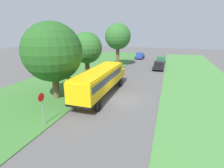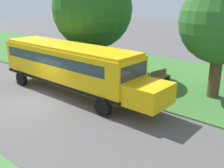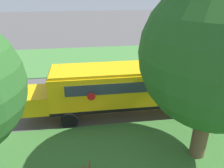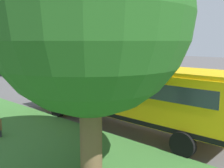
{
  "view_description": "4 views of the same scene",
  "coord_description": "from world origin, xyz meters",
  "px_view_note": "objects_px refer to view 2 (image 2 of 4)",
  "views": [
    {
      "loc": [
        4.48,
        -17.33,
        7.4
      ],
      "look_at": [
        -1.3,
        0.51,
        1.53
      ],
      "focal_mm": 28.0,
      "sensor_mm": 36.0,
      "label": 1
    },
    {
      "loc": [
        7.94,
        13.08,
        5.96
      ],
      "look_at": [
        -2.62,
        4.03,
        1.38
      ],
      "focal_mm": 42.0,
      "sensor_mm": 36.0,
      "label": 2
    },
    {
      "loc": [
        -14.77,
        3.5,
        7.65
      ],
      "look_at": [
        -1.31,
        1.59,
        1.48
      ],
      "focal_mm": 35.0,
      "sensor_mm": 36.0,
      "label": 3
    },
    {
      "loc": [
        -12.59,
        -7.76,
        4.34
      ],
      "look_at": [
        -1.51,
        2.37,
        1.88
      ],
      "focal_mm": 42.0,
      "sensor_mm": 36.0,
      "label": 4
    }
  ],
  "objects_px": {
    "oak_tree_roadside_mid": "(223,21)",
    "stop_sign": "(30,49)",
    "park_bench": "(160,76)",
    "school_bus": "(71,65)",
    "oak_tree_beside_bus": "(91,9)"
  },
  "relations": [
    {
      "from": "school_bus",
      "to": "park_bench",
      "type": "height_order",
      "value": "school_bus"
    },
    {
      "from": "school_bus",
      "to": "stop_sign",
      "type": "relative_size",
      "value": 4.53
    },
    {
      "from": "school_bus",
      "to": "park_bench",
      "type": "distance_m",
      "value": 6.74
    },
    {
      "from": "oak_tree_beside_bus",
      "to": "stop_sign",
      "type": "bearing_deg",
      "value": -66.29
    },
    {
      "from": "stop_sign",
      "to": "oak_tree_roadside_mid",
      "type": "bearing_deg",
      "value": 102.57
    },
    {
      "from": "oak_tree_beside_bus",
      "to": "park_bench",
      "type": "distance_m",
      "value": 7.42
    },
    {
      "from": "stop_sign",
      "to": "park_bench",
      "type": "xyz_separation_m",
      "value": [
        -3.79,
        10.84,
        -1.26
      ]
    },
    {
      "from": "stop_sign",
      "to": "park_bench",
      "type": "bearing_deg",
      "value": 109.25
    },
    {
      "from": "school_bus",
      "to": "oak_tree_roadside_mid",
      "type": "bearing_deg",
      "value": 125.72
    },
    {
      "from": "oak_tree_beside_bus",
      "to": "park_bench",
      "type": "height_order",
      "value": "oak_tree_beside_bus"
    },
    {
      "from": "oak_tree_roadside_mid",
      "to": "stop_sign",
      "type": "relative_size",
      "value": 2.6
    },
    {
      "from": "oak_tree_beside_bus",
      "to": "oak_tree_roadside_mid",
      "type": "bearing_deg",
      "value": 96.05
    },
    {
      "from": "park_bench",
      "to": "school_bus",
      "type": "bearing_deg",
      "value": -29.29
    },
    {
      "from": "school_bus",
      "to": "oak_tree_beside_bus",
      "type": "bearing_deg",
      "value": -150.94
    },
    {
      "from": "school_bus",
      "to": "oak_tree_roadside_mid",
      "type": "distance_m",
      "value": 9.47
    }
  ]
}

